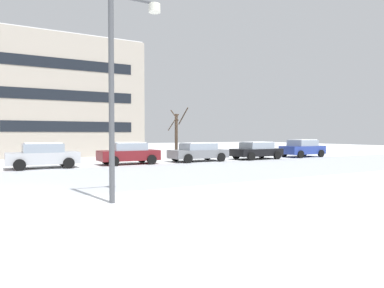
% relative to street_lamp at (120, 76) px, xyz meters
% --- Properties ---
extents(street_lamp, '(1.60, 0.36, 6.15)m').
position_rel_street_lamp_xyz_m(street_lamp, '(0.00, 0.00, 0.00)').
color(street_lamp, '#4C4F54').
rests_on(street_lamp, ground).
extents(parked_car_silver, '(3.99, 2.12, 1.51)m').
position_rel_street_lamp_xyz_m(parked_car_silver, '(-1.12, 11.96, -2.94)').
color(parked_car_silver, silver).
rests_on(parked_car_silver, ground).
extents(parked_car_maroon, '(3.96, 2.06, 1.47)m').
position_rel_street_lamp_xyz_m(parked_car_maroon, '(4.14, 12.12, -2.96)').
color(parked_car_maroon, maroon).
rests_on(parked_car_maroon, ground).
extents(parked_car_gray, '(4.31, 2.20, 1.38)m').
position_rel_street_lamp_xyz_m(parked_car_gray, '(9.39, 12.03, -2.99)').
color(parked_car_gray, slate).
rests_on(parked_car_gray, ground).
extents(parked_car_black, '(4.15, 2.18, 1.40)m').
position_rel_street_lamp_xyz_m(parked_car_black, '(14.65, 11.81, -2.99)').
color(parked_car_black, black).
rests_on(parked_car_black, ground).
extents(parked_car_blue, '(3.94, 2.19, 1.55)m').
position_rel_street_lamp_xyz_m(parked_car_blue, '(19.90, 11.99, -2.93)').
color(parked_car_blue, '#283D93').
rests_on(parked_car_blue, ground).
extents(tree_far_left, '(1.32, 1.40, 4.14)m').
position_rel_street_lamp_xyz_m(tree_far_left, '(8.95, 14.78, -1.70)').
color(tree_far_left, '#423326').
rests_on(tree_far_left, ground).
extents(building_far_left, '(13.29, 10.51, 10.69)m').
position_rel_street_lamp_xyz_m(building_far_left, '(1.85, 26.01, 1.63)').
color(building_far_left, '#B2A899').
rests_on(building_far_left, ground).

